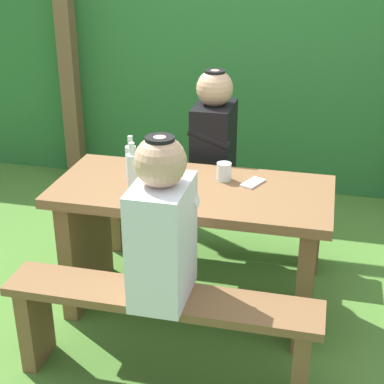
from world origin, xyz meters
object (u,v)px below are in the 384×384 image
object	(u,v)px
person_black_coat	(214,136)
bottle_left	(133,170)
picnic_table	(192,228)
cell_phone	(253,183)
bench_far	(214,208)
bench_near	(161,320)
person_white_shirt	(162,226)
drinking_glass	(224,172)
bottle_right	(131,162)

from	to	relation	value
person_black_coat	bottle_left	xyz separation A→B (m)	(-0.27, -0.67, 0.02)
picnic_table	cell_phone	size ratio (longest dim) A/B	10.00
bottle_left	bench_far	bearing A→B (deg)	67.18
bench_near	bottle_left	bearing A→B (deg)	119.14
picnic_table	person_white_shirt	size ratio (longest dim) A/B	1.95
bench_far	drinking_glass	size ratio (longest dim) A/B	15.17
person_black_coat	bottle_left	world-z (taller)	person_black_coat
bench_near	bottle_left	world-z (taller)	bottle_left
picnic_table	person_black_coat	size ratio (longest dim) A/B	1.95
person_black_coat	cell_phone	size ratio (longest dim) A/B	5.14
bench_near	bench_far	world-z (taller)	same
bench_near	person_white_shirt	bearing A→B (deg)	13.77
bottle_left	person_black_coat	bearing A→B (deg)	67.68
bench_near	person_black_coat	size ratio (longest dim) A/B	1.95
bench_far	bottle_right	world-z (taller)	bottle_right
drinking_glass	cell_phone	bearing A→B (deg)	-5.71
person_white_shirt	picnic_table	bearing A→B (deg)	91.33
picnic_table	cell_phone	xyz separation A→B (m)	(0.29, 0.11, 0.24)
bench_near	bottle_right	distance (m)	0.85
drinking_glass	bottle_right	size ratio (longest dim) A/B	0.39
bottle_left	drinking_glass	bearing A→B (deg)	26.51
bench_near	bottle_left	xyz separation A→B (m)	(-0.28, 0.51, 0.49)
picnic_table	person_black_coat	xyz separation A→B (m)	(-0.01, 0.58, 0.31)
bottle_left	bench_near	bearing A→B (deg)	-60.86
bench_far	cell_phone	world-z (taller)	cell_phone
person_black_coat	bottle_left	distance (m)	0.72
bottle_right	person_black_coat	bearing A→B (deg)	60.13
bottle_left	cell_phone	xyz separation A→B (m)	(0.57, 0.19, -0.09)
picnic_table	drinking_glass	size ratio (longest dim) A/B	15.17
drinking_glass	bottle_left	xyz separation A→B (m)	(-0.42, -0.21, 0.05)
picnic_table	bottle_right	xyz separation A→B (m)	(-0.33, 0.03, 0.33)
person_white_shirt	drinking_glass	distance (m)	0.72
drinking_glass	person_black_coat	bearing A→B (deg)	107.82
picnic_table	bottle_right	bearing A→B (deg)	175.10
person_white_shirt	drinking_glass	xyz separation A→B (m)	(0.12, 0.71, -0.03)
bottle_right	cell_phone	world-z (taller)	bottle_right
bottle_right	drinking_glass	bearing A→B (deg)	12.05
picnic_table	bottle_right	world-z (taller)	bottle_right
person_black_coat	bottle_left	size ratio (longest dim) A/B	3.00
person_black_coat	cell_phone	xyz separation A→B (m)	(0.30, -0.47, -0.07)
person_black_coat	bench_far	bearing A→B (deg)	21.98
bench_near	picnic_table	bearing A→B (deg)	90.00
person_white_shirt	bottle_right	world-z (taller)	person_white_shirt
picnic_table	bench_near	bearing A→B (deg)	-90.00
bottle_left	cell_phone	distance (m)	0.61
person_white_shirt	bottle_right	xyz separation A→B (m)	(-0.34, 0.61, 0.02)
bottle_right	cell_phone	size ratio (longest dim) A/B	1.68
bench_far	bottle_left	distance (m)	0.87
bench_far	person_white_shirt	world-z (taller)	person_white_shirt
bench_near	cell_phone	xyz separation A→B (m)	(0.29, 0.70, 0.39)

